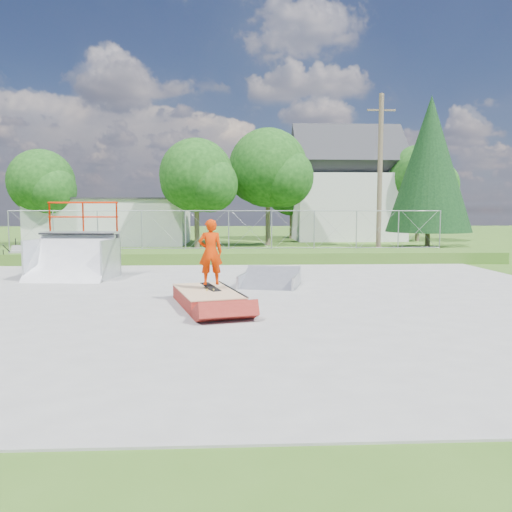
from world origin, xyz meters
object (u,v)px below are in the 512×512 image
Objects in this scene: quarter_pipe at (71,241)px; flat_bank_ramp at (270,279)px; grind_box at (207,298)px; skater at (211,255)px.

quarter_pipe is 6.78m from flat_bank_ramp.
quarter_pipe is at bearing 177.83° from flat_bank_ramp.
flat_bank_ramp is at bearing 44.05° from grind_box.
grind_box is at bearing -106.63° from flat_bank_ramp.
quarter_pipe is 1.46× the size of flat_bank_ramp.
quarter_pipe is at bearing -50.03° from skater.
skater is at bearing -106.68° from flat_bank_ramp.
skater is (0.08, 0.15, 1.03)m from grind_box.
quarter_pipe reaches higher than flat_bank_ramp.
flat_bank_ramp reaches higher than grind_box.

